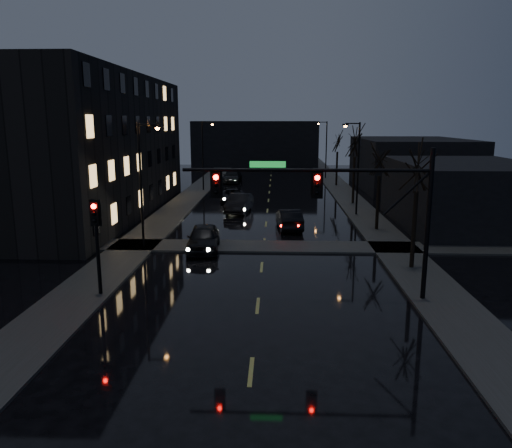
# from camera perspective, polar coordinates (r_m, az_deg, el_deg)

# --- Properties ---
(ground) EXTENTS (160.00, 160.00, 0.00)m
(ground) POSITION_cam_1_polar(r_m,az_deg,el_deg) (15.51, -0.97, -20.00)
(ground) COLOR black
(ground) RESTS_ON ground
(sidewalk_left) EXTENTS (3.00, 140.00, 0.12)m
(sidewalk_left) POSITION_cam_1_polar(r_m,az_deg,el_deg) (49.72, -8.48, 2.27)
(sidewalk_left) COLOR #2D2D2B
(sidewalk_left) RESTS_ON ground
(sidewalk_right) EXTENTS (3.00, 140.00, 0.12)m
(sidewalk_right) POSITION_cam_1_polar(r_m,az_deg,el_deg) (49.45, 11.28, 2.12)
(sidewalk_right) COLOR #2D2D2B
(sidewalk_right) RESTS_ON ground
(sidewalk_cross) EXTENTS (40.00, 3.00, 0.12)m
(sidewalk_cross) POSITION_cam_1_polar(r_m,az_deg,el_deg) (32.70, 0.88, -2.58)
(sidewalk_cross) COLOR #2D2D2B
(sidewalk_cross) RESTS_ON ground
(apartment_block) EXTENTS (12.00, 30.00, 12.00)m
(apartment_block) POSITION_cam_1_polar(r_m,az_deg,el_deg) (46.55, -19.70, 8.43)
(apartment_block) COLOR black
(apartment_block) RESTS_ON ground
(commercial_right_near) EXTENTS (10.00, 14.00, 5.00)m
(commercial_right_near) POSITION_cam_1_polar(r_m,az_deg,el_deg) (42.22, 22.74, 3.15)
(commercial_right_near) COLOR black
(commercial_right_near) RESTS_ON ground
(commercial_right_far) EXTENTS (12.00, 18.00, 6.00)m
(commercial_right_far) POSITION_cam_1_polar(r_m,az_deg,el_deg) (63.49, 17.23, 6.59)
(commercial_right_far) COLOR black
(commercial_right_far) RESTS_ON ground
(far_block) EXTENTS (22.00, 10.00, 8.00)m
(far_block) POSITION_cam_1_polar(r_m,az_deg,el_deg) (91.34, -0.05, 9.17)
(far_block) COLOR black
(far_block) RESTS_ON ground
(signal_mast) EXTENTS (11.11, 0.41, 7.00)m
(signal_mast) POSITION_cam_1_polar(r_m,az_deg,el_deg) (22.61, 10.10, 3.20)
(signal_mast) COLOR black
(signal_mast) RESTS_ON ground
(signal_pole_left) EXTENTS (0.35, 0.41, 4.53)m
(signal_pole_left) POSITION_cam_1_polar(r_m,az_deg,el_deg) (24.21, -17.74, -1.09)
(signal_pole_left) COLOR black
(signal_pole_left) RESTS_ON ground
(tree_near) EXTENTS (3.52, 3.52, 8.08)m
(tree_near) POSITION_cam_1_polar(r_m,az_deg,el_deg) (28.28, 18.09, 7.25)
(tree_near) COLOR black
(tree_near) RESTS_ON ground
(tree_mid_a) EXTENTS (3.30, 3.30, 7.58)m
(tree_mid_a) POSITION_cam_1_polar(r_m,az_deg,el_deg) (38.01, 14.02, 7.90)
(tree_mid_a) COLOR black
(tree_mid_a) RESTS_ON ground
(tree_mid_b) EXTENTS (3.74, 3.74, 8.59)m
(tree_mid_b) POSITION_cam_1_polar(r_m,az_deg,el_deg) (49.78, 11.29, 9.76)
(tree_mid_b) COLOR black
(tree_mid_b) RESTS_ON ground
(tree_far) EXTENTS (3.43, 3.43, 7.88)m
(tree_far) POSITION_cam_1_polar(r_m,az_deg,el_deg) (63.66, 9.33, 9.73)
(tree_far) COLOR black
(tree_far) RESTS_ON ground
(streetlight_l_near) EXTENTS (1.53, 0.28, 8.00)m
(streetlight_l_near) POSITION_cam_1_polar(r_m,az_deg,el_deg) (32.45, -12.69, 5.49)
(streetlight_l_near) COLOR black
(streetlight_l_near) RESTS_ON ground
(streetlight_l_far) EXTENTS (1.53, 0.28, 8.00)m
(streetlight_l_far) POSITION_cam_1_polar(r_m,az_deg,el_deg) (58.86, -5.91, 8.42)
(streetlight_l_far) COLOR black
(streetlight_l_far) RESTS_ON ground
(streetlight_r_mid) EXTENTS (1.53, 0.28, 8.00)m
(streetlight_r_mid) POSITION_cam_1_polar(r_m,az_deg,el_deg) (43.83, 11.33, 7.11)
(streetlight_r_mid) COLOR black
(streetlight_r_mid) RESTS_ON ground
(streetlight_r_far) EXTENTS (1.53, 0.28, 8.00)m
(streetlight_r_far) POSITION_cam_1_polar(r_m,az_deg,el_deg) (71.57, 7.87, 8.96)
(streetlight_r_far) COLOR black
(streetlight_r_far) RESTS_ON ground
(oncoming_car_a) EXTENTS (2.28, 4.98, 1.65)m
(oncoming_car_a) POSITION_cam_1_polar(r_m,az_deg,el_deg) (31.87, -6.03, -1.60)
(oncoming_car_a) COLOR black
(oncoming_car_a) RESTS_ON ground
(oncoming_car_b) EXTENTS (2.41, 5.24, 1.67)m
(oncoming_car_b) POSITION_cam_1_polar(r_m,az_deg,el_deg) (44.98, -1.93, 2.39)
(oncoming_car_b) COLOR black
(oncoming_car_b) RESTS_ON ground
(oncoming_car_c) EXTENTS (2.38, 4.86, 1.33)m
(oncoming_car_c) POSITION_cam_1_polar(r_m,az_deg,el_deg) (50.70, -2.72, 3.26)
(oncoming_car_c) COLOR black
(oncoming_car_c) RESTS_ON ground
(oncoming_car_d) EXTENTS (2.54, 5.63, 1.60)m
(oncoming_car_d) POSITION_cam_1_polar(r_m,az_deg,el_deg) (66.89, -2.74, 5.45)
(oncoming_car_d) COLOR black
(oncoming_car_d) RESTS_ON ground
(lead_car) EXTENTS (2.12, 4.87, 1.56)m
(lead_car) POSITION_cam_1_polar(r_m,az_deg,el_deg) (38.12, 3.81, 0.58)
(lead_car) COLOR black
(lead_car) RESTS_ON ground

